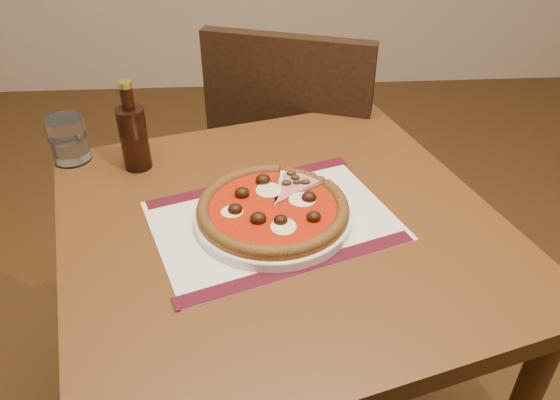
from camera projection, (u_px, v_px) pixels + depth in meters
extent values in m
cube|color=brown|center=(281.00, 228.00, 1.04)|extent=(0.99, 0.99, 0.04)
cylinder|color=brown|center=(110.00, 290.00, 1.43)|extent=(0.05, 0.05, 0.71)
cylinder|color=brown|center=(352.00, 235.00, 1.62)|extent=(0.05, 0.05, 0.71)
cube|color=black|center=(302.00, 165.00, 1.76)|extent=(0.56, 0.56, 0.04)
cylinder|color=black|center=(362.00, 201.00, 2.00)|extent=(0.04, 0.04, 0.43)
cylinder|color=black|center=(264.00, 186.00, 2.08)|extent=(0.04, 0.04, 0.43)
cylinder|color=black|center=(345.00, 268.00, 1.70)|extent=(0.04, 0.04, 0.43)
cylinder|color=black|center=(230.00, 248.00, 1.79)|extent=(0.04, 0.04, 0.43)
cube|color=black|center=(286.00, 121.00, 1.45)|extent=(0.43, 0.18, 0.46)
cube|color=silver|center=(273.00, 221.00, 1.02)|extent=(0.51, 0.44, 0.00)
cylinder|color=white|center=(273.00, 216.00, 1.01)|extent=(0.29, 0.29, 0.02)
cylinder|color=#925523|center=(273.00, 210.00, 1.01)|extent=(0.28, 0.28, 0.01)
torus|color=brown|center=(273.00, 207.00, 1.00)|extent=(0.28, 0.28, 0.02)
cylinder|color=#A31307|center=(273.00, 207.00, 1.00)|extent=(0.24, 0.24, 0.00)
ellipsoid|color=#FFE7AB|center=(269.00, 190.00, 1.04)|extent=(0.05, 0.04, 0.01)
ellipsoid|color=#FFE7AB|center=(230.00, 211.00, 0.98)|extent=(0.05, 0.04, 0.01)
ellipsoid|color=#FFE7AB|center=(281.00, 220.00, 0.96)|extent=(0.05, 0.04, 0.01)
ellipsoid|color=#FFE7AB|center=(313.00, 196.00, 1.02)|extent=(0.05, 0.04, 0.01)
ellipsoid|color=black|center=(265.00, 182.00, 1.04)|extent=(0.03, 0.02, 0.02)
ellipsoid|color=black|center=(232.00, 185.00, 1.03)|extent=(0.03, 0.02, 0.02)
ellipsoid|color=black|center=(241.00, 204.00, 0.98)|extent=(0.03, 0.02, 0.02)
ellipsoid|color=black|center=(246.00, 225.00, 0.93)|extent=(0.03, 0.02, 0.02)
ellipsoid|color=black|center=(282.00, 218.00, 0.94)|extent=(0.03, 0.02, 0.02)
ellipsoid|color=black|center=(317.00, 213.00, 0.96)|extent=(0.03, 0.02, 0.02)
ellipsoid|color=black|center=(304.00, 194.00, 1.01)|extent=(0.03, 0.02, 0.02)
ellipsoid|color=#352613|center=(294.00, 190.00, 1.04)|extent=(0.02, 0.01, 0.01)
ellipsoid|color=#352613|center=(303.00, 180.00, 1.07)|extent=(0.02, 0.01, 0.01)
ellipsoid|color=#352613|center=(289.00, 188.00, 1.04)|extent=(0.02, 0.01, 0.01)
ellipsoid|color=#352613|center=(295.00, 177.00, 1.07)|extent=(0.02, 0.01, 0.01)
ellipsoid|color=#352613|center=(284.00, 187.00, 1.05)|extent=(0.02, 0.01, 0.01)
cylinder|color=white|center=(68.00, 140.00, 1.18)|extent=(0.09, 0.09, 0.10)
cylinder|color=black|center=(134.00, 139.00, 1.14)|extent=(0.06, 0.06, 0.14)
cylinder|color=black|center=(128.00, 100.00, 1.09)|extent=(0.03, 0.03, 0.06)
cylinder|color=#A8A338|center=(125.00, 84.00, 1.07)|extent=(0.03, 0.03, 0.01)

